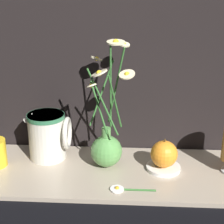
{
  "coord_description": "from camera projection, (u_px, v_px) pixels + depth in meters",
  "views": [
    {
      "loc": [
        0.05,
        -0.92,
        0.55
      ],
      "look_at": [
        -0.01,
        0.0,
        0.19
      ],
      "focal_mm": 60.0,
      "sensor_mm": 36.0,
      "label": 1
    }
  ],
  "objects": [
    {
      "name": "orange_fruit",
      "position": [
        164.0,
        154.0,
        1.04
      ],
      "size": [
        0.08,
        0.08,
        0.08
      ],
      "color": "orange",
      "rests_on": "saucer_plate"
    },
    {
      "name": "loose_daisy",
      "position": [
        122.0,
        189.0,
        0.96
      ],
      "size": [
        0.12,
        0.04,
        0.01
      ],
      "color": "#336B2D",
      "rests_on": "shelf"
    },
    {
      "name": "ceramic_pitcher",
      "position": [
        48.0,
        134.0,
        1.1
      ],
      "size": [
        0.13,
        0.11,
        0.15
      ],
      "color": "beige",
      "rests_on": "shelf"
    },
    {
      "name": "ground_plane",
      "position": [
        115.0,
        174.0,
        1.06
      ],
      "size": [
        6.0,
        6.0,
        0.0
      ],
      "primitive_type": "plane",
      "color": "black"
    },
    {
      "name": "vase_with_flowers",
      "position": [
        107.0,
        144.0,
        1.06
      ],
      "size": [
        0.14,
        0.19,
        0.36
      ],
      "color": "#59994C",
      "rests_on": "shelf"
    },
    {
      "name": "shelf",
      "position": [
        115.0,
        172.0,
        1.06
      ],
      "size": [
        0.82,
        0.29,
        0.01
      ],
      "color": "tan",
      "rests_on": "ground_plane"
    },
    {
      "name": "saucer_plate",
      "position": [
        163.0,
        168.0,
        1.06
      ],
      "size": [
        0.1,
        0.1,
        0.01
      ],
      "color": "white",
      "rests_on": "shelf"
    }
  ]
}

